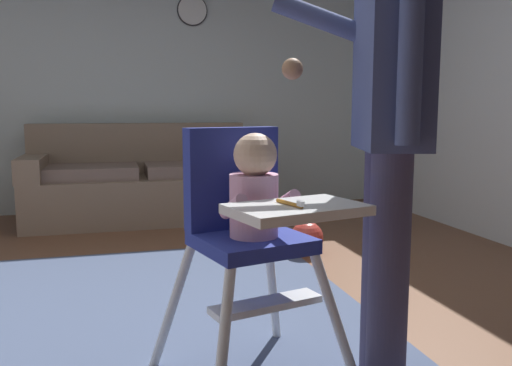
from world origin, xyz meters
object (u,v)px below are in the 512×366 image
Objects in this scene: adult_standing at (388,130)px; wall_clock at (192,10)px; high_chair at (251,212)px; couch at (142,183)px; toy_ball at (307,238)px.

adult_standing is 3.85m from wall_clock.
adult_standing reaches higher than high_chair.
adult_standing is at bearing -88.07° from wall_clock.
adult_standing is (0.67, -3.23, 0.59)m from couch.
toy_ball is at bearing 138.93° from high_chair.
toy_ball is at bearing -76.64° from wall_clock.
wall_clock is (-0.13, 3.71, 1.03)m from adult_standing.
wall_clock is (0.55, 0.48, 1.61)m from couch.
couch is 1.23× the size of adult_standing.
toy_ball is at bearing 33.92° from couch.
couch is 1.77m from wall_clock.
couch is at bearing -138.94° from wall_clock.
high_chair is at bearing -116.89° from toy_ball.
wall_clock is at bearing 103.36° from toy_ball.
high_chair is at bearing 4.10° from couch.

